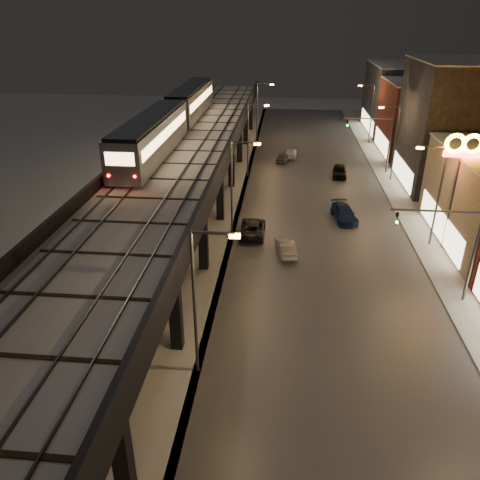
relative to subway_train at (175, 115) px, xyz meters
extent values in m
cube|color=#46474D|center=(16.00, -9.02, -8.39)|extent=(17.00, 120.00, 0.06)
cube|color=#9FA1A8|center=(26.00, -9.02, -8.35)|extent=(4.00, 120.00, 0.14)
cube|color=#9FA1A8|center=(2.50, -9.02, -8.39)|extent=(11.00, 120.00, 0.06)
cube|color=black|center=(2.50, -12.02, -2.62)|extent=(9.00, 100.00, 1.00)
cube|color=black|center=(6.20, -39.02, -5.77)|extent=(0.70, 0.70, 5.30)
cube|color=black|center=(2.50, -39.02, -3.27)|extent=(8.00, 0.60, 0.50)
cube|color=black|center=(-1.20, -29.02, -5.77)|extent=(0.70, 0.70, 5.30)
cube|color=black|center=(6.20, -29.02, -5.77)|extent=(0.70, 0.70, 5.30)
cube|color=black|center=(2.50, -29.02, -3.27)|extent=(8.00, 0.60, 0.50)
cube|color=black|center=(-1.20, -19.02, -5.77)|extent=(0.70, 0.70, 5.30)
cube|color=black|center=(6.20, -19.02, -5.77)|extent=(0.70, 0.70, 5.30)
cube|color=black|center=(2.50, -19.02, -3.27)|extent=(8.00, 0.60, 0.50)
cube|color=black|center=(-1.20, -9.02, -5.77)|extent=(0.70, 0.70, 5.30)
cube|color=black|center=(6.20, -9.02, -5.77)|extent=(0.70, 0.70, 5.30)
cube|color=black|center=(2.50, -9.02, -3.27)|extent=(8.00, 0.60, 0.50)
cube|color=black|center=(-1.20, 0.98, -5.77)|extent=(0.70, 0.70, 5.30)
cube|color=black|center=(6.20, 0.98, -5.77)|extent=(0.70, 0.70, 5.30)
cube|color=black|center=(2.50, 0.98, -3.27)|extent=(8.00, 0.60, 0.50)
cube|color=black|center=(-1.20, 10.98, -5.77)|extent=(0.70, 0.70, 5.30)
cube|color=black|center=(6.20, 10.98, -5.77)|extent=(0.70, 0.70, 5.30)
cube|color=black|center=(2.50, 10.98, -3.27)|extent=(8.00, 0.60, 0.50)
cube|color=black|center=(-1.20, 20.98, -5.77)|extent=(0.70, 0.70, 5.30)
cube|color=black|center=(6.20, 20.98, -5.77)|extent=(0.70, 0.70, 5.30)
cube|color=black|center=(2.50, 20.98, -3.27)|extent=(8.00, 0.60, 0.50)
cube|color=black|center=(-1.20, 30.98, -5.77)|extent=(0.70, 0.70, 5.30)
cube|color=black|center=(6.20, 30.98, -5.77)|extent=(0.70, 0.70, 5.30)
cube|color=black|center=(2.50, 30.98, -3.27)|extent=(8.00, 0.60, 0.50)
cube|color=#B2B7C1|center=(2.50, -12.02, -2.04)|extent=(8.40, 100.00, 0.16)
cube|color=#332D28|center=(-0.72, -12.02, -1.88)|extent=(0.08, 98.00, 0.16)
cube|color=#332D28|center=(0.72, -12.02, -1.88)|extent=(0.08, 98.00, 0.16)
cube|color=#332D28|center=(3.78, -12.02, -1.88)|extent=(0.08, 98.00, 0.16)
cube|color=#332D28|center=(5.22, -12.02, -1.88)|extent=(0.08, 98.00, 0.16)
cube|color=black|center=(2.50, -26.02, -1.93)|extent=(7.80, 0.24, 0.06)
cube|color=black|center=(2.50, -10.02, -1.93)|extent=(7.80, 0.24, 0.06)
cube|color=black|center=(2.50, 5.98, -1.93)|extent=(7.80, 0.24, 0.06)
cube|color=black|center=(2.50, 21.98, -1.93)|extent=(7.80, 0.24, 0.06)
cube|color=black|center=(6.85, -12.02, -1.57)|extent=(0.30, 100.00, 1.10)
cube|color=black|center=(-1.85, -12.02, -1.57)|extent=(0.30, 100.00, 1.10)
cube|color=#F4E5AC|center=(26.45, -12.02, -6.82)|extent=(0.10, 12.00, 2.40)
cube|color=#242329|center=(32.50, 3.98, -1.42)|extent=(12.00, 13.00, 14.00)
cube|color=#F4E5AC|center=(26.45, 3.98, -6.82)|extent=(0.10, 10.40, 2.40)
cube|color=#B2B7C1|center=(32.50, 3.98, 5.66)|extent=(12.20, 13.20, 0.16)
cube|color=maroon|center=(32.50, 17.98, -3.42)|extent=(12.00, 12.00, 10.00)
cube|color=#F4E5AC|center=(26.45, 17.98, -6.82)|extent=(0.10, 9.60, 2.40)
cube|color=#B2B7C1|center=(32.50, 17.98, 1.66)|extent=(12.20, 12.20, 0.16)
cube|color=#2D2C34|center=(32.50, 31.98, -2.92)|extent=(12.00, 16.00, 11.00)
cube|color=#F4E5AC|center=(26.45, 31.98, -6.82)|extent=(0.10, 12.80, 2.40)
cube|color=#B2B7C1|center=(32.50, 31.98, 2.66)|extent=(12.20, 16.20, 0.16)
cylinder|color=#38383A|center=(7.80, -31.02, -3.92)|extent=(0.18, 0.18, 9.00)
cube|color=#38383A|center=(8.90, -31.02, 0.48)|extent=(2.20, 0.12, 0.12)
cube|color=orange|center=(10.00, -31.02, 0.36)|extent=(0.55, 0.28, 0.18)
cylinder|color=#38383A|center=(7.80, -13.02, -3.92)|extent=(0.18, 0.18, 9.00)
cube|color=#38383A|center=(8.90, -13.02, 0.48)|extent=(2.20, 0.12, 0.12)
cube|color=orange|center=(10.00, -13.02, 0.36)|extent=(0.55, 0.28, 0.18)
cylinder|color=#38383A|center=(25.50, -13.02, -3.92)|extent=(0.18, 0.18, 9.00)
cube|color=#38383A|center=(24.40, -13.02, 0.48)|extent=(2.20, 0.12, 0.12)
cube|color=orange|center=(23.30, -13.02, 0.36)|extent=(0.55, 0.28, 0.18)
cylinder|color=#38383A|center=(7.80, 4.98, -3.92)|extent=(0.18, 0.18, 9.00)
cube|color=#38383A|center=(8.90, 4.98, 0.48)|extent=(2.20, 0.12, 0.12)
cube|color=orange|center=(10.00, 4.98, 0.36)|extent=(0.55, 0.28, 0.18)
cylinder|color=#38383A|center=(25.50, 4.98, -3.92)|extent=(0.18, 0.18, 9.00)
cube|color=#38383A|center=(24.40, 4.98, 0.48)|extent=(2.20, 0.12, 0.12)
cube|color=orange|center=(23.30, 4.98, 0.36)|extent=(0.55, 0.28, 0.18)
cylinder|color=#38383A|center=(7.80, 22.98, -3.92)|extent=(0.18, 0.18, 9.00)
cube|color=#38383A|center=(8.90, 22.98, 0.48)|extent=(2.20, 0.12, 0.12)
cube|color=orange|center=(10.00, 22.98, 0.36)|extent=(0.55, 0.28, 0.18)
cylinder|color=#38383A|center=(25.50, 22.98, -3.92)|extent=(0.18, 0.18, 9.00)
cube|color=#38383A|center=(24.40, 22.98, 0.48)|extent=(2.20, 0.12, 0.12)
cube|color=orange|center=(23.30, 22.98, 0.36)|extent=(0.55, 0.28, 0.18)
cylinder|color=#38383A|center=(25.50, -22.02, -4.92)|extent=(0.20, 0.20, 7.00)
cube|color=#38383A|center=(22.50, -22.02, -1.52)|extent=(6.00, 0.12, 0.12)
imported|color=black|center=(20.00, -22.02, -2.02)|extent=(0.20, 0.16, 1.00)
sphere|color=#0CFF26|center=(20.00, -22.17, -2.27)|extent=(0.18, 0.18, 0.18)
cylinder|color=#38383A|center=(25.50, 7.98, -4.92)|extent=(0.20, 0.20, 7.00)
cube|color=#38383A|center=(22.50, 7.98, -1.52)|extent=(6.00, 0.12, 0.12)
imported|color=black|center=(20.00, 7.98, -2.02)|extent=(0.20, 0.16, 1.00)
sphere|color=#0CFF26|center=(20.00, 7.83, -2.27)|extent=(0.18, 0.18, 0.18)
cube|color=gray|center=(0.00, -9.65, -0.12)|extent=(2.97, 17.92, 3.38)
cube|color=black|center=(0.00, -9.65, 1.70)|extent=(2.66, 17.41, 0.26)
cube|color=#FFC577|center=(-1.49, -9.65, 0.35)|extent=(0.05, 16.38, 0.92)
cube|color=#FFC577|center=(1.49, -9.65, 0.35)|extent=(0.05, 16.38, 0.92)
cube|color=gray|center=(0.00, 9.66, -0.12)|extent=(2.97, 17.92, 3.38)
cube|color=black|center=(0.00, 9.66, 1.70)|extent=(2.66, 17.41, 0.26)
cube|color=#FFC577|center=(-1.49, 9.66, 0.35)|extent=(0.05, 16.38, 0.92)
cube|color=#FFC577|center=(1.49, 9.66, 0.35)|extent=(0.05, 16.38, 0.92)
cube|color=#FFC577|center=(0.00, -18.62, 0.40)|extent=(2.25, 0.05, 1.02)
sphere|color=#FF0C0C|center=(-1.02, -18.64, -0.93)|extent=(0.20, 0.20, 0.20)
sphere|color=#FF0C0C|center=(1.02, -18.64, -0.93)|extent=(0.20, 0.20, 0.20)
imported|color=gray|center=(12.75, -15.94, -7.80)|extent=(1.99, 3.98, 1.25)
imported|color=black|center=(9.65, -12.34, -7.75)|extent=(2.24, 4.84, 1.34)
imported|color=silver|center=(13.30, 14.01, -7.81)|extent=(2.30, 4.44, 1.23)
imported|color=#4F535A|center=(12.15, 11.63, -7.81)|extent=(2.03, 3.79, 1.23)
imported|color=#0E1D40|center=(18.47, -8.07, -7.74)|extent=(2.67, 5.00, 1.38)
imported|color=black|center=(19.36, 5.66, -7.70)|extent=(2.11, 4.42, 1.46)
cylinder|color=#38383A|center=(26.50, -13.50, -4.33)|extent=(0.24, 0.24, 8.19)
cube|color=#FF0C0C|center=(26.50, -13.50, 0.07)|extent=(2.87, 0.25, 0.51)
torus|color=#FFB00F|center=(25.83, -13.50, 0.89)|extent=(1.67, 0.38, 1.66)
torus|color=#FFB00F|center=(27.17, -13.50, 0.89)|extent=(1.67, 0.38, 1.66)
camera|label=1|loc=(12.23, -51.73, 10.31)|focal=35.00mm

